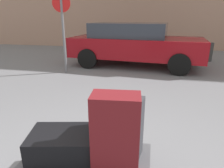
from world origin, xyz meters
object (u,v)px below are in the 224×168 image
Objects in this scene: suitcase_maroon_rear_right at (116,133)px; luggage_cart at (87,165)px; bollard_kerb_near at (209,52)px; no_parking_sign at (63,25)px; suitcase_black_front_left at (63,145)px; suitcase_charcoal_stacked_top at (123,127)px; parked_car at (134,43)px.

luggage_cart is at bearing 164.86° from suitcase_maroon_rear_right.
no_parking_sign reaches higher than bollard_kerb_near.
suitcase_maroon_rear_right is at bearing -17.51° from suitcase_black_front_left.
suitcase_black_front_left is 1.04× the size of suitcase_charcoal_stacked_top.
suitcase_maroon_rear_right is 7.03m from bollard_kerb_near.
parked_car is 2.43m from no_parking_sign.
bollard_kerb_near is (2.29, 6.42, -0.28)m from suitcase_charcoal_stacked_top.
no_parking_sign reaches higher than suitcase_black_front_left.
suitcase_charcoal_stacked_top reaches higher than luggage_cart.
suitcase_charcoal_stacked_top is (0.54, 0.16, 0.16)m from suitcase_black_front_left.
luggage_cart is 0.51m from suitcase_charcoal_stacked_top.
suitcase_black_front_left is 4.49m from no_parking_sign.
no_parking_sign is at bearing 128.94° from suitcase_charcoal_stacked_top.
suitcase_maroon_rear_right is (0.29, -0.05, 0.42)m from luggage_cart.
suitcase_maroon_rear_right reaches higher than bollard_kerb_near.
parked_car is (-0.08, 5.36, 0.49)m from luggage_cart.
luggage_cart is at bearing -11.95° from suitcase_black_front_left.
suitcase_charcoal_stacked_top is 0.22m from suitcase_maroon_rear_right.
parked_car is 6.38× the size of bollard_kerb_near.
luggage_cart is 1.70× the size of suitcase_maroon_rear_right.
bollard_kerb_near is (2.32, 6.63, -0.34)m from suitcase_maroon_rear_right.
bollard_kerb_near reaches higher than suitcase_black_front_left.
no_parking_sign is at bearing -145.15° from parked_car.
no_parking_sign is (-1.92, -1.34, 0.62)m from parked_car.
luggage_cart is at bearing -145.16° from suitcase_charcoal_stacked_top.
suitcase_maroon_rear_right is 0.31× the size of no_parking_sign.
luggage_cart is 0.27× the size of parked_car.
bollard_kerb_near is at bearing 29.01° from no_parking_sign.
parked_car is at bearing -155.62° from bollard_kerb_near.
suitcase_charcoal_stacked_top is 6.82m from bollard_kerb_near.
suitcase_black_front_left is (-0.22, -0.00, 0.20)m from luggage_cart.
suitcase_black_front_left is at bearing 169.07° from suitcase_maroon_rear_right.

